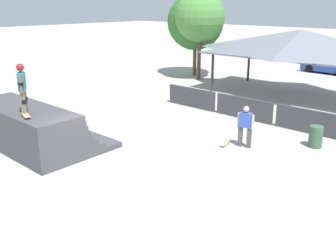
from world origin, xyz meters
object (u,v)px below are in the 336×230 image
(bystander_walking, at_px, (245,125))
(tree_far_back, at_px, (195,22))
(parked_car_blue, at_px, (329,66))
(trash_bin, at_px, (316,137))
(skateboard_on_ground, at_px, (225,143))
(skateboard_on_deck, at_px, (26,115))
(skater_on_deck, at_px, (22,85))
(tree_beside_pavilion, at_px, (200,17))

(bystander_walking, distance_m, tree_far_back, 15.62)
(tree_far_back, height_order, parked_car_blue, tree_far_back)
(trash_bin, distance_m, parked_car_blue, 17.74)
(skateboard_on_ground, height_order, tree_far_back, tree_far_back)
(bystander_walking, xyz_separation_m, tree_far_back, (-10.85, 10.78, 3.16))
(skateboard_on_ground, distance_m, trash_bin, 3.51)
(skateboard_on_deck, height_order, parked_car_blue, skateboard_on_deck)
(bystander_walking, distance_m, trash_bin, 2.82)
(tree_far_back, height_order, trash_bin, tree_far_back)
(skater_on_deck, relative_size, parked_car_blue, 0.43)
(skateboard_on_deck, bearing_deg, skater_on_deck, 172.64)
(skateboard_on_deck, xyz_separation_m, trash_bin, (7.02, 8.15, -1.29))
(skateboard_on_deck, height_order, skateboard_on_ground, skateboard_on_deck)
(skateboard_on_deck, relative_size, bystander_walking, 0.48)
(skateboard_on_deck, relative_size, tree_beside_pavilion, 0.13)
(skateboard_on_ground, bearing_deg, tree_beside_pavilion, 28.75)
(skateboard_on_ground, height_order, tree_beside_pavilion, tree_beside_pavilion)
(tree_far_back, bearing_deg, tree_beside_pavilion, -40.19)
(skateboard_on_deck, relative_size, skateboard_on_ground, 1.01)
(skateboard_on_ground, xyz_separation_m, trash_bin, (2.77, 2.12, 0.37))
(tree_beside_pavilion, bearing_deg, tree_far_back, 139.81)
(skater_on_deck, bearing_deg, skateboard_on_ground, 84.68)
(bystander_walking, relative_size, tree_beside_pavilion, 0.26)
(trash_bin, height_order, parked_car_blue, parked_car_blue)
(tree_far_back, bearing_deg, skater_on_deck, -72.10)
(skateboard_on_deck, bearing_deg, tree_far_back, 126.35)
(skateboard_on_ground, height_order, trash_bin, trash_bin)
(bystander_walking, height_order, parked_car_blue, bystander_walking)
(tree_far_back, distance_m, trash_bin, 16.15)
(tree_far_back, xyz_separation_m, trash_bin, (12.93, -8.95, -3.65))
(skateboard_on_deck, distance_m, skateboard_on_ground, 7.56)
(skateboard_on_deck, height_order, trash_bin, skateboard_on_deck)
(tree_far_back, relative_size, trash_bin, 7.30)
(bystander_walking, relative_size, skateboard_on_ground, 2.10)
(skater_on_deck, distance_m, tree_far_back, 17.80)
(skater_on_deck, distance_m, skateboard_on_deck, 1.09)
(bystander_walking, bearing_deg, tree_beside_pavilion, -57.98)
(skater_on_deck, height_order, bystander_walking, skater_on_deck)
(skater_on_deck, height_order, skateboard_on_deck, skater_on_deck)
(skateboard_on_ground, bearing_deg, tree_far_back, 29.54)
(skateboard_on_deck, xyz_separation_m, skateboard_on_ground, (4.25, 6.03, -1.66))
(tree_beside_pavilion, distance_m, tree_far_back, 1.54)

